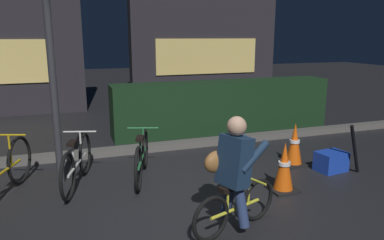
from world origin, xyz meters
name	(u,v)px	position (x,y,z in m)	size (l,w,h in m)	color
ground_plane	(193,201)	(0.00, 0.00, 0.00)	(40.00, 40.00, 0.00)	black
sidewalk_curb	(152,147)	(0.00, 2.20, 0.06)	(12.00, 0.24, 0.12)	#56544F
hedge_row	(224,106)	(1.80, 3.10, 0.54)	(4.80, 0.70, 1.09)	black
storefront_right	(205,19)	(2.93, 7.20, 2.55)	(4.81, 0.54, 5.13)	#262328
street_post	(53,84)	(-1.56, 1.20, 1.40)	(0.10, 0.10, 2.80)	#2D2D33
parked_bike_left_mid	(1,172)	(-2.26, 0.87, 0.35)	(0.61, 1.60, 0.77)	black
parked_bike_center_left	(77,163)	(-1.34, 0.98, 0.33)	(0.53, 1.51, 0.72)	black
parked_bike_center_right	(142,157)	(-0.44, 0.96, 0.32)	(0.55, 1.46, 0.70)	black
traffic_cone_near	(284,168)	(1.25, -0.10, 0.33)	(0.36, 0.36, 0.67)	black
traffic_cone_far	(294,145)	(1.98, 0.72, 0.33)	(0.36, 0.36, 0.69)	black
blue_crate	(331,161)	(2.36, 0.30, 0.15)	(0.44, 0.32, 0.30)	#193DB7
cyclist	(233,174)	(0.16, -0.80, 0.63)	(1.13, 0.51, 1.25)	black
closed_umbrella	(355,149)	(2.55, 0.05, 0.40)	(0.05, 0.05, 0.85)	black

